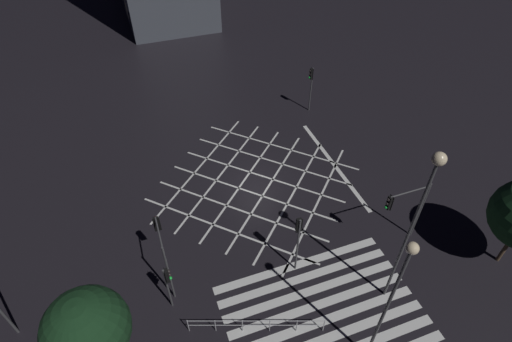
% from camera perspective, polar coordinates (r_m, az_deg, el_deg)
% --- Properties ---
extents(ground_plane, '(200.00, 200.00, 0.00)m').
position_cam_1_polar(ground_plane, '(28.29, 0.00, -1.83)').
color(ground_plane, black).
extents(road_markings, '(15.38, 22.35, 0.01)m').
position_cam_1_polar(road_markings, '(24.18, 6.52, -12.76)').
color(road_markings, silver).
rests_on(road_markings, ground_plane).
extents(traffic_light_ne_main, '(0.39, 0.36, 4.05)m').
position_cam_1_polar(traffic_light_ne_main, '(34.29, 7.84, 12.63)').
color(traffic_light_ne_main, '#424244').
rests_on(traffic_light_ne_main, ground_plane).
extents(traffic_light_median_south, '(0.36, 0.39, 4.23)m').
position_cam_1_polar(traffic_light_median_south, '(21.51, 6.03, -8.96)').
color(traffic_light_median_south, '#424244').
rests_on(traffic_light_median_south, ground_plane).
extents(traffic_light_se_main, '(2.82, 0.36, 4.44)m').
position_cam_1_polar(traffic_light_se_main, '(23.93, 20.46, -4.52)').
color(traffic_light_se_main, '#424244').
rests_on(traffic_light_se_main, ground_plane).
extents(traffic_light_sw_cross, '(0.36, 2.37, 4.38)m').
position_cam_1_polar(traffic_light_sw_cross, '(21.32, -13.31, -10.13)').
color(traffic_light_sw_cross, '#424244').
rests_on(traffic_light_sw_cross, ground_plane).
extents(traffic_light_sw_main, '(0.39, 0.36, 3.27)m').
position_cam_1_polar(traffic_light_sw_main, '(21.04, -12.48, -15.03)').
color(traffic_light_sw_main, '#424244').
rests_on(traffic_light_sw_main, ground_plane).
extents(street_lamp_east, '(0.47, 0.47, 8.81)m').
position_cam_1_polar(street_lamp_east, '(17.03, 19.13, -15.77)').
color(street_lamp_east, '#424244').
rests_on(street_lamp_east, ground_plane).
extents(street_lamp_far, '(0.58, 0.58, 10.07)m').
position_cam_1_polar(street_lamp_far, '(18.39, 22.57, -4.15)').
color(street_lamp_far, '#424244').
rests_on(street_lamp_far, ground_plane).
extents(street_tree_near, '(3.66, 3.66, 5.49)m').
position_cam_1_polar(street_tree_near, '(19.24, -23.02, -20.13)').
color(street_tree_near, brown).
rests_on(street_tree_near, ground_plane).
extents(pedestrian_railing, '(6.45, 2.38, 1.05)m').
position_cam_1_polar(pedestrian_railing, '(21.33, 0.00, -21.06)').
color(pedestrian_railing, '#B7B7BC').
rests_on(pedestrian_railing, ground_plane).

